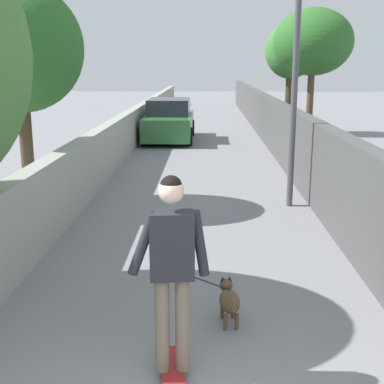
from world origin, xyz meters
TOP-DOWN VIEW (x-y plane):
  - ground_plane at (14.00, 0.00)m, footprint 80.00×80.00m
  - wall_left at (12.00, 2.39)m, footprint 48.00×0.30m
  - fence_right at (12.00, -2.39)m, footprint 48.00×0.30m
  - tree_right_near at (19.00, -3.47)m, footprint 2.04×2.04m
  - tree_left_mid at (7.50, 3.31)m, footprint 2.37×2.37m
  - tree_right_distant at (13.00, -3.16)m, footprint 2.25×2.25m
  - lamp_post at (7.81, -1.84)m, footprint 0.36×0.36m
  - skateboard at (1.85, 0.12)m, footprint 0.82×0.29m
  - person_skateboarder at (1.85, 0.12)m, footprint 0.26×0.72m
  - dog at (2.90, -0.42)m, footprint 1.37×0.69m
  - car_near at (17.08, 1.24)m, footprint 4.23×1.80m

SIDE VIEW (x-z plane):
  - ground_plane at x=14.00m, z-range 0.00..0.00m
  - skateboard at x=1.85m, z-range 0.03..0.11m
  - dog at x=2.90m, z-range -0.25..0.80m
  - wall_left at x=12.00m, z-range 0.00..1.29m
  - car_near at x=17.08m, z-range -0.05..1.49m
  - fence_right at x=12.00m, z-range 0.00..1.66m
  - person_skateboarder at x=1.85m, z-range 0.24..2.04m
  - lamp_post at x=7.81m, z-range 0.80..5.13m
  - tree_left_mid at x=7.50m, z-range 0.92..5.18m
  - tree_right_near at x=19.00m, z-range 1.06..5.45m
  - tree_right_distant at x=13.00m, z-range 1.21..5.54m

